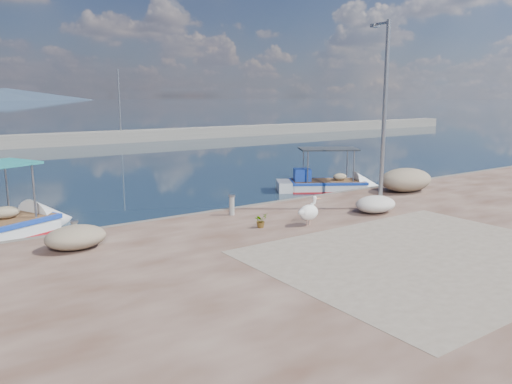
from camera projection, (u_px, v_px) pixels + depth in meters
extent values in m
plane|color=#162635|center=(325.00, 252.00, 15.58)|extent=(1400.00, 1400.00, 0.00)
cube|color=gray|center=(428.00, 255.00, 13.63)|extent=(9.00, 7.00, 0.01)
cube|color=gray|center=(40.00, 140.00, 47.68)|extent=(120.00, 2.20, 1.20)
cylinder|color=gray|center=(119.00, 104.00, 51.53)|extent=(0.16, 0.16, 7.00)
cone|color=#28384C|center=(6.00, 94.00, 588.32)|extent=(200.00, 200.00, 14.00)
cube|color=white|center=(327.00, 189.00, 25.70)|extent=(5.42, 4.19, 0.87)
cube|color=#193DA8|center=(327.00, 182.00, 25.63)|extent=(4.18, 3.48, 0.13)
cube|color=red|center=(327.00, 190.00, 25.71)|extent=(4.17, 3.47, 0.11)
cube|color=#193DA8|center=(302.00, 175.00, 25.47)|extent=(1.12, 1.12, 0.64)
cube|color=#23272D|center=(328.00, 149.00, 25.31)|extent=(3.34, 2.90, 0.07)
cylinder|color=tan|center=(307.00, 222.00, 16.74)|extent=(0.03, 0.03, 0.25)
cylinder|color=tan|center=(310.00, 221.00, 16.81)|extent=(0.03, 0.03, 0.25)
ellipsoid|color=white|center=(309.00, 212.00, 16.72)|extent=(0.76, 0.48, 0.53)
cylinder|color=white|center=(314.00, 204.00, 16.80)|extent=(0.18, 0.10, 0.45)
sphere|color=white|center=(315.00, 198.00, 16.79)|extent=(0.15, 0.15, 0.15)
cone|color=#EF915C|center=(318.00, 199.00, 16.90)|extent=(0.36, 0.09, 0.11)
cylinder|color=gray|center=(384.00, 117.00, 18.64)|extent=(0.16, 0.16, 7.00)
cylinder|color=gray|center=(380.00, 207.00, 19.29)|extent=(0.44, 0.44, 0.10)
cube|color=gray|center=(375.00, 26.00, 18.53)|extent=(0.35, 0.18, 0.12)
cylinder|color=gray|center=(232.00, 205.00, 18.18)|extent=(0.19, 0.19, 0.72)
cylinder|color=gray|center=(232.00, 196.00, 18.12)|extent=(0.25, 0.25, 0.06)
cylinder|color=gray|center=(75.00, 233.00, 14.67)|extent=(0.17, 0.17, 0.66)
cylinder|color=gray|center=(74.00, 222.00, 14.61)|extent=(0.23, 0.23, 0.06)
imported|color=#33722D|center=(261.00, 220.00, 16.49)|extent=(0.51, 0.47, 0.48)
ellipsoid|color=tan|center=(76.00, 237.00, 14.18)|extent=(1.71, 1.33, 0.66)
ellipsoid|color=silver|center=(375.00, 204.00, 18.61)|extent=(1.66, 1.24, 0.62)
ellipsoid|color=tan|center=(406.00, 180.00, 22.72)|extent=(2.68, 1.91, 1.05)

